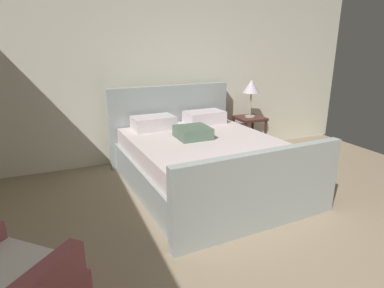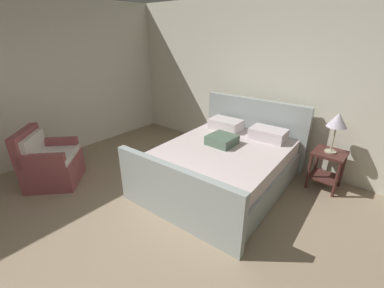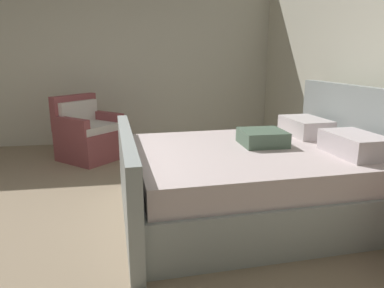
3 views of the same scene
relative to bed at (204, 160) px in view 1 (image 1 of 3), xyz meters
The scene contains 4 objects.
wall_back 1.69m from the bed, 85.71° to the left, with size 6.39×0.12×2.81m, color silver.
bed is the anchor object (origin of this frame).
nightstand_right 1.57m from the bed, 36.38° to the left, with size 0.44×0.44×0.60m.
table_lamp_right 1.73m from the bed, 36.38° to the left, with size 0.27×0.27×0.60m.
Camera 1 is at (-1.72, -1.33, 1.74)m, focal length 30.17 mm.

